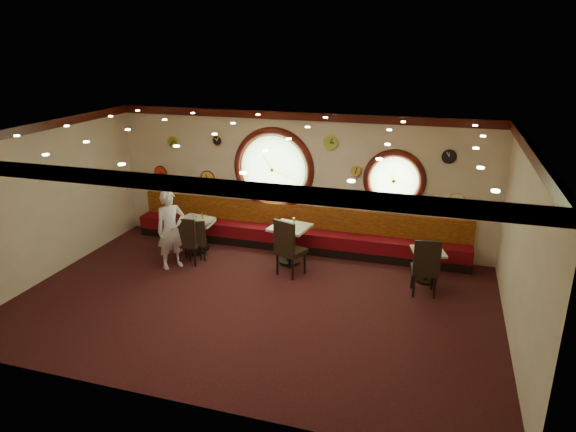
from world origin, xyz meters
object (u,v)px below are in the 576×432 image
Objects in this scene: chair_d at (426,264)px; condiment_d_bottle at (435,246)px; chair_a at (197,238)px; chair_b at (188,238)px; condiment_b_salt at (193,217)px; condiment_c_bottle at (294,222)px; condiment_d_salt at (423,248)px; condiment_b_pepper at (196,218)px; condiment_a_bottle at (206,218)px; condiment_c_pepper at (292,224)px; condiment_c_salt at (286,224)px; chair_c at (288,244)px; condiment_a_salt at (199,220)px; waiter at (171,230)px; table_c at (290,240)px; condiment_a_pepper at (197,221)px; table_a at (200,232)px; table_d at (427,262)px; condiment_d_pepper at (432,248)px; condiment_b_bottle at (202,216)px; table_b at (194,232)px.

condiment_d_bottle is at bearing 70.92° from chair_d.
chair_b is at bearing -134.65° from chair_a.
condiment_c_bottle is at bearing 2.75° from condiment_b_salt.
chair_b is at bearing -171.66° from condiment_d_bottle.
condiment_b_pepper reaches higher than condiment_d_salt.
condiment_c_pepper is at bearing -6.76° from condiment_a_bottle.
condiment_c_salt reaches higher than condiment_b_pepper.
condiment_c_pepper is (2.07, 0.48, 0.37)m from chair_a.
chair_c is 7.52× the size of condiment_d_salt.
condiment_a_salt is 5.35m from condiment_d_bottle.
table_c is at bearing -27.98° from waiter.
condiment_c_bottle is (2.34, 0.02, 0.23)m from condiment_a_pepper.
chair_a is at bearing -174.23° from condiment_d_bottle.
chair_b is at bearing -81.29° from table_a.
condiment_b_salt is at bearing -121.38° from condiment_a_bottle.
condiment_a_salt is at bearing -142.66° from condiment_a_bottle.
table_d is 7.61× the size of condiment_c_salt.
chair_b is (0.13, -0.87, 0.20)m from table_a.
condiment_d_pepper is 0.71× the size of condiment_b_bottle.
table_c is 0.37m from condiment_c_pepper.
condiment_b_pepper is at bearing -177.76° from table_c.
waiter reaches higher than condiment_a_salt.
condiment_b_salt is at bearing -179.67° from condiment_c_salt.
condiment_b_pepper is at bearing -77.10° from condiment_a_salt.
condiment_d_salt is at bearing -179.41° from table_d.
condiment_d_bottle is at bearing 61.35° from condiment_d_pepper.
condiment_c_pepper is 0.68× the size of condiment_b_bottle.
chair_c is 2.76m from condiment_d_salt.
condiment_c_pepper reaches higher than table_a.
chair_a is at bearing -166.61° from table_c.
condiment_b_bottle is at bearing -174.86° from chair_c.
condiment_b_bottle is (-2.04, 0.04, -0.03)m from condiment_c_salt.
condiment_c_salt is 3.16m from condiment_d_bottle.
condiment_a_pepper is at bearing 162.48° from chair_d.
condiment_c_pepper is (2.16, 0.73, 0.29)m from chair_b.
waiter is at bearing -96.06° from condiment_a_pepper.
condiment_a_salt is at bearing 177.23° from table_d.
condiment_c_pepper is at bearing -179.37° from condiment_d_bottle.
condiment_a_bottle reaches higher than condiment_a_pepper.
condiment_b_pepper is (0.11, -0.06, 0.00)m from condiment_b_salt.
table_d is 4.48× the size of condiment_a_bottle.
chair_c is 0.79m from condiment_c_bottle.
condiment_c_pepper is at bearing -1.75° from condiment_a_pepper.
table_b is at bearing -94.28° from condiment_a_pepper.
chair_b is 7.17× the size of condiment_b_pepper.
waiter is (-0.10, -0.87, 0.35)m from table_b.
table_b reaches higher than condiment_a_salt.
chair_a is at bearing -166.86° from condiment_c_pepper.
condiment_c_salt is 0.68× the size of condiment_b_bottle.
table_c is 2.18m from condiment_a_bottle.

